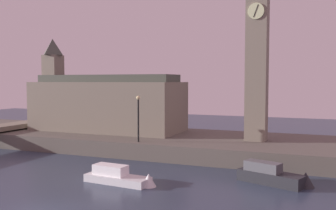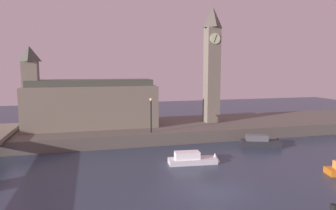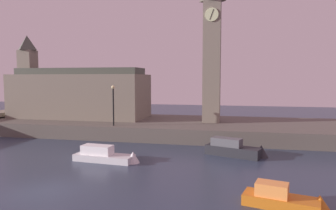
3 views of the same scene
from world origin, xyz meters
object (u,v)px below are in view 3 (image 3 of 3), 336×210
Objects in this scene: parliament_hall at (78,93)px; boat_ferry_white at (111,156)px; clock_tower at (212,47)px; streetlamp at (113,101)px; boat_barge_dark at (238,149)px; boat_patrol_orange at (289,200)px.

parliament_hall is 3.05× the size of boat_ferry_white.
clock_tower is 17.45m from boat_ferry_white.
streetlamp reaches higher than boat_barge_dark.
streetlamp is 13.85m from boat_barge_dark.
clock_tower is at bearing 26.43° from streetlamp.
parliament_hall is at bearing 152.44° from boat_barge_dark.
boat_barge_dark is at bearing 103.47° from boat_patrol_orange.
streetlamp is at bearing 160.92° from boat_barge_dark.
boat_patrol_orange is at bearing -76.53° from boat_barge_dark.
boat_ferry_white is 1.01× the size of boat_barge_dark.
clock_tower is at bearing 107.32° from boat_barge_dark.
clock_tower is 3.60× the size of boat_patrol_orange.
boat_barge_dark is (2.88, -9.24, -9.29)m from clock_tower.
boat_ferry_white is at bearing 152.40° from boat_patrol_orange.
streetlamp is 0.76× the size of boat_ferry_white.
streetlamp is at bearing -39.72° from parliament_hall.
clock_tower reaches higher than parliament_hall.
boat_patrol_orange is 10.38m from boat_barge_dark.
boat_barge_dark is at bearing 21.53° from boat_ferry_white.
clock_tower is 13.41m from boat_barge_dark.
streetlamp is (7.21, -5.99, -0.48)m from parliament_hall.
boat_ferry_white is (3.03, -8.18, -3.68)m from streetlamp.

